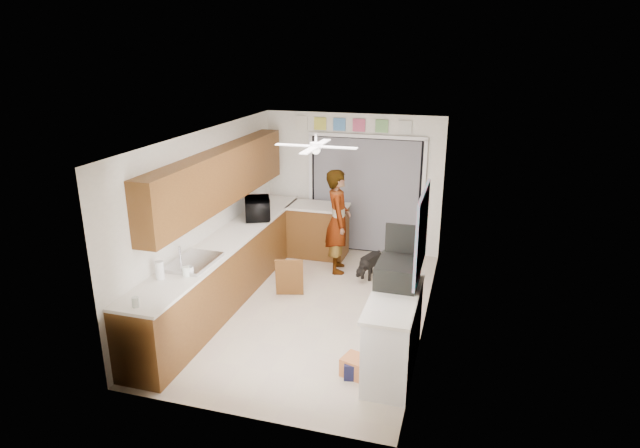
# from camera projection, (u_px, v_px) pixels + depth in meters

# --- Properties ---
(floor) EXTENTS (5.00, 5.00, 0.00)m
(floor) POSITION_uv_depth(u_px,v_px,m) (312.00, 307.00, 7.75)
(floor) COLOR #C2B09C
(floor) RESTS_ON ground
(ceiling) EXTENTS (5.00, 5.00, 0.00)m
(ceiling) POSITION_uv_depth(u_px,v_px,m) (311.00, 135.00, 6.96)
(ceiling) COLOR white
(ceiling) RESTS_ON ground
(wall_back) EXTENTS (3.20, 0.00, 3.20)m
(wall_back) POSITION_uv_depth(u_px,v_px,m) (352.00, 183.00, 9.63)
(wall_back) COLOR white
(wall_back) RESTS_ON ground
(wall_front) EXTENTS (3.20, 0.00, 3.20)m
(wall_front) POSITION_uv_depth(u_px,v_px,m) (235.00, 307.00, 5.08)
(wall_front) COLOR white
(wall_front) RESTS_ON ground
(wall_left) EXTENTS (0.00, 5.00, 5.00)m
(wall_left) POSITION_uv_depth(u_px,v_px,m) (207.00, 216.00, 7.78)
(wall_left) COLOR white
(wall_left) RESTS_ON ground
(wall_right) EXTENTS (0.00, 5.00, 5.00)m
(wall_right) POSITION_uv_depth(u_px,v_px,m) (430.00, 237.00, 6.93)
(wall_right) COLOR white
(wall_right) RESTS_ON ground
(left_base_cabinets) EXTENTS (0.60, 4.80, 0.90)m
(left_base_cabinets) POSITION_uv_depth(u_px,v_px,m) (229.00, 269.00, 7.96)
(left_base_cabinets) COLOR brown
(left_base_cabinets) RESTS_ON floor
(left_countertop) EXTENTS (0.62, 4.80, 0.04)m
(left_countertop) POSITION_uv_depth(u_px,v_px,m) (228.00, 239.00, 7.80)
(left_countertop) COLOR white
(left_countertop) RESTS_ON left_base_cabinets
(upper_cabinets) EXTENTS (0.32, 4.00, 0.80)m
(upper_cabinets) POSITION_uv_depth(u_px,v_px,m) (221.00, 177.00, 7.75)
(upper_cabinets) COLOR brown
(upper_cabinets) RESTS_ON wall_left
(sink_basin) EXTENTS (0.50, 0.76, 0.06)m
(sink_basin) POSITION_uv_depth(u_px,v_px,m) (194.00, 263.00, 6.88)
(sink_basin) COLOR silver
(sink_basin) RESTS_ON left_countertop
(faucet) EXTENTS (0.03, 0.03, 0.22)m
(faucet) POSITION_uv_depth(u_px,v_px,m) (180.00, 254.00, 6.90)
(faucet) COLOR silver
(faucet) RESTS_ON left_countertop
(peninsula_base) EXTENTS (1.00, 0.60, 0.90)m
(peninsula_base) POSITION_uv_depth(u_px,v_px,m) (318.00, 231.00, 9.56)
(peninsula_base) COLOR brown
(peninsula_base) RESTS_ON floor
(peninsula_top) EXTENTS (1.04, 0.64, 0.04)m
(peninsula_top) POSITION_uv_depth(u_px,v_px,m) (318.00, 206.00, 9.42)
(peninsula_top) COLOR white
(peninsula_top) RESTS_ON peninsula_base
(back_opening_recess) EXTENTS (2.00, 0.06, 2.10)m
(back_opening_recess) POSITION_uv_depth(u_px,v_px,m) (365.00, 195.00, 9.60)
(back_opening_recess) COLOR black
(back_opening_recess) RESTS_ON wall_back
(curtain_panel) EXTENTS (1.90, 0.03, 2.05)m
(curtain_panel) POSITION_uv_depth(u_px,v_px,m) (365.00, 196.00, 9.57)
(curtain_panel) COLOR gray
(curtain_panel) RESTS_ON wall_back
(door_trim_left) EXTENTS (0.06, 0.04, 2.10)m
(door_trim_left) POSITION_uv_depth(u_px,v_px,m) (311.00, 192.00, 9.85)
(door_trim_left) COLOR white
(door_trim_left) RESTS_ON wall_back
(door_trim_right) EXTENTS (0.06, 0.04, 2.10)m
(door_trim_right) POSITION_uv_depth(u_px,v_px,m) (423.00, 200.00, 9.31)
(door_trim_right) COLOR white
(door_trim_right) RESTS_ON wall_back
(door_trim_head) EXTENTS (2.10, 0.04, 0.06)m
(door_trim_head) POSITION_uv_depth(u_px,v_px,m) (367.00, 136.00, 9.24)
(door_trim_head) COLOR white
(door_trim_head) RESTS_ON wall_back
(header_frame_0) EXTENTS (0.22, 0.02, 0.22)m
(header_frame_0) POSITION_uv_depth(u_px,v_px,m) (320.00, 124.00, 9.43)
(header_frame_0) COLOR #CDCE44
(header_frame_0) RESTS_ON wall_back
(header_frame_1) EXTENTS (0.22, 0.02, 0.22)m
(header_frame_1) POSITION_uv_depth(u_px,v_px,m) (339.00, 124.00, 9.34)
(header_frame_1) COLOR #4985C5
(header_frame_1) RESTS_ON wall_back
(header_frame_2) EXTENTS (0.22, 0.02, 0.22)m
(header_frame_2) POSITION_uv_depth(u_px,v_px,m) (359.00, 125.00, 9.25)
(header_frame_2) COLOR #C5496C
(header_frame_2) RESTS_ON wall_back
(header_frame_3) EXTENTS (0.22, 0.02, 0.22)m
(header_frame_3) POSITION_uv_depth(u_px,v_px,m) (382.00, 126.00, 9.14)
(header_frame_3) COLOR #6EA960
(header_frame_3) RESTS_ON wall_back
(header_frame_4) EXTENTS (0.22, 0.02, 0.22)m
(header_frame_4) POSITION_uv_depth(u_px,v_px,m) (405.00, 127.00, 9.03)
(header_frame_4) COLOR silver
(header_frame_4) RESTS_ON wall_back
(route66_sign) EXTENTS (0.22, 0.02, 0.26)m
(route66_sign) POSITION_uv_depth(u_px,v_px,m) (301.00, 123.00, 9.52)
(route66_sign) COLOR silver
(route66_sign) RESTS_ON wall_back
(right_counter_base) EXTENTS (0.50, 1.40, 0.90)m
(right_counter_base) POSITION_uv_depth(u_px,v_px,m) (394.00, 334.00, 6.16)
(right_counter_base) COLOR white
(right_counter_base) RESTS_ON floor
(right_counter_top) EXTENTS (0.54, 1.44, 0.04)m
(right_counter_top) POSITION_uv_depth(u_px,v_px,m) (394.00, 297.00, 6.01)
(right_counter_top) COLOR white
(right_counter_top) RESTS_ON right_counter_base
(abstract_painting) EXTENTS (0.03, 1.15, 0.95)m
(abstract_painting) POSITION_uv_depth(u_px,v_px,m) (422.00, 232.00, 5.90)
(abstract_painting) COLOR #DC5186
(abstract_painting) RESTS_ON wall_right
(ceiling_fan) EXTENTS (1.14, 1.14, 0.24)m
(ceiling_fan) POSITION_uv_depth(u_px,v_px,m) (316.00, 146.00, 7.20)
(ceiling_fan) COLOR white
(ceiling_fan) RESTS_ON ceiling
(microwave) EXTENTS (0.60, 0.70, 0.32)m
(microwave) POSITION_uv_depth(u_px,v_px,m) (258.00, 208.00, 8.66)
(microwave) COLOR black
(microwave) RESTS_ON left_countertop
(cup) EXTENTS (0.15, 0.15, 0.09)m
(cup) POSITION_uv_depth(u_px,v_px,m) (189.00, 270.00, 6.56)
(cup) COLOR white
(cup) RESTS_ON left_countertop
(jar_a) EXTENTS (0.11, 0.11, 0.12)m
(jar_a) POSITION_uv_depth(u_px,v_px,m) (186.00, 272.00, 6.49)
(jar_a) COLOR silver
(jar_a) RESTS_ON left_countertop
(jar_b) EXTENTS (0.09, 0.09, 0.11)m
(jar_b) POSITION_uv_depth(u_px,v_px,m) (135.00, 302.00, 5.73)
(jar_b) COLOR silver
(jar_b) RESTS_ON left_countertop
(paper_towel_roll) EXTENTS (0.13, 0.13, 0.22)m
(paper_towel_roll) POSITION_uv_depth(u_px,v_px,m) (160.00, 270.00, 6.40)
(paper_towel_roll) COLOR white
(paper_towel_roll) RESTS_ON left_countertop
(suitcase) EXTENTS (0.48, 0.64, 0.27)m
(suitcase) POSITION_uv_depth(u_px,v_px,m) (398.00, 272.00, 6.29)
(suitcase) COLOR black
(suitcase) RESTS_ON right_counter_top
(suitcase_rim) EXTENTS (0.45, 0.58, 0.02)m
(suitcase_rim) POSITION_uv_depth(u_px,v_px,m) (397.00, 281.00, 6.32)
(suitcase_rim) COLOR yellow
(suitcase_rim) RESTS_ON suitcase
(suitcase_lid) EXTENTS (0.42, 0.03, 0.50)m
(suitcase_lid) POSITION_uv_depth(u_px,v_px,m) (402.00, 244.00, 6.47)
(suitcase_lid) COLOR black
(suitcase_lid) RESTS_ON suitcase
(cardboard_box) EXTENTS (0.42, 0.36, 0.22)m
(cardboard_box) POSITION_uv_depth(u_px,v_px,m) (358.00, 367.00, 6.12)
(cardboard_box) COLOR #CA693F
(cardboard_box) RESTS_ON floor
(navy_crate) EXTENTS (0.36, 0.32, 0.20)m
(navy_crate) POSITION_uv_depth(u_px,v_px,m) (358.00, 368.00, 6.13)
(navy_crate) COLOR #151736
(navy_crate) RESTS_ON floor
(cabinet_door_panel) EXTENTS (0.45, 0.27, 0.62)m
(cabinet_door_panel) POSITION_uv_depth(u_px,v_px,m) (289.00, 277.00, 8.00)
(cabinet_door_panel) COLOR brown
(cabinet_door_panel) RESTS_ON floor
(man) EXTENTS (0.58, 0.73, 1.74)m
(man) POSITION_uv_depth(u_px,v_px,m) (338.00, 221.00, 8.78)
(man) COLOR white
(man) RESTS_ON floor
(dog) EXTENTS (0.41, 0.59, 0.43)m
(dog) POSITION_uv_depth(u_px,v_px,m) (371.00, 265.00, 8.71)
(dog) COLOR black
(dog) RESTS_ON floor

